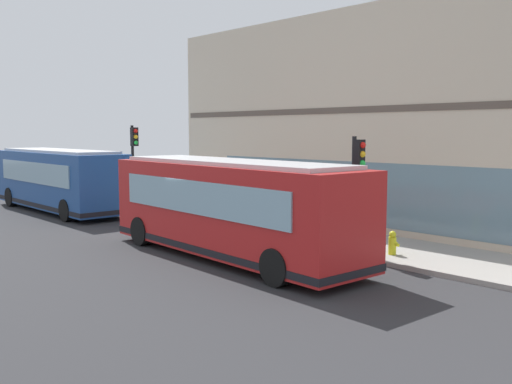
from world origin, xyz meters
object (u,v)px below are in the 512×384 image
(city_bus_nearside, at_px, (230,209))
(traffic_light_near_corner, at_px, (357,172))
(pedestrian_walking_along_curb, at_px, (322,208))
(traffic_light_down_block, at_px, (134,151))
(fire_hydrant, at_px, (393,243))
(city_bus_far_down_street, at_px, (59,180))
(pedestrian_near_hydrant, at_px, (219,201))

(city_bus_nearside, height_order, traffic_light_near_corner, traffic_light_near_corner)
(pedestrian_walking_along_curb, bearing_deg, traffic_light_near_corner, -118.49)
(traffic_light_down_block, height_order, fire_hydrant, traffic_light_down_block)
(city_bus_nearside, distance_m, city_bus_far_down_street, 13.88)
(pedestrian_walking_along_curb, bearing_deg, traffic_light_down_block, 96.24)
(fire_hydrant, relative_size, pedestrian_near_hydrant, 0.44)
(fire_hydrant, height_order, pedestrian_near_hydrant, pedestrian_near_hydrant)
(traffic_light_near_corner, height_order, fire_hydrant, traffic_light_near_corner)
(city_bus_nearside, relative_size, pedestrian_near_hydrant, 6.02)
(city_bus_far_down_street, xyz_separation_m, traffic_light_near_corner, (2.30, -16.49, 1.14))
(fire_hydrant, bearing_deg, traffic_light_near_corner, 120.55)
(traffic_light_down_block, height_order, pedestrian_near_hydrant, traffic_light_down_block)
(traffic_light_near_corner, xyz_separation_m, pedestrian_walking_along_curb, (1.41, 2.60, -1.52))
(city_bus_far_down_street, distance_m, pedestrian_walking_along_curb, 14.38)
(fire_hydrant, bearing_deg, city_bus_nearside, 134.64)
(traffic_light_down_block, relative_size, pedestrian_near_hydrant, 2.43)
(traffic_light_near_corner, relative_size, fire_hydrant, 4.94)
(city_bus_far_down_street, distance_m, traffic_light_down_block, 4.14)
(city_bus_far_down_street, relative_size, pedestrian_near_hydrant, 5.98)
(fire_hydrant, xyz_separation_m, pedestrian_near_hydrant, (-0.15, 8.28, 0.61))
(traffic_light_near_corner, distance_m, pedestrian_near_hydrant, 7.48)
(city_bus_far_down_street, relative_size, traffic_light_down_block, 2.46)
(pedestrian_walking_along_curb, distance_m, pedestrian_near_hydrant, 4.81)
(traffic_light_near_corner, height_order, pedestrian_walking_along_curb, traffic_light_near_corner)
(city_bus_nearside, height_order, city_bus_far_down_street, same)
(traffic_light_near_corner, distance_m, fire_hydrant, 2.46)
(pedestrian_near_hydrant, bearing_deg, traffic_light_down_block, 91.88)
(city_bus_nearside, relative_size, pedestrian_walking_along_curb, 5.70)
(pedestrian_walking_along_curb, relative_size, pedestrian_near_hydrant, 1.05)
(city_bus_nearside, bearing_deg, traffic_light_near_corner, -41.38)
(fire_hydrant, relative_size, pedestrian_walking_along_curb, 0.42)
(pedestrian_walking_along_curb, bearing_deg, pedestrian_near_hydrant, 101.91)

